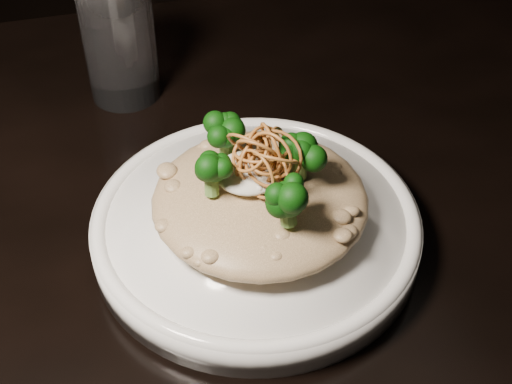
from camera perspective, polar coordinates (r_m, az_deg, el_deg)
table at (r=0.68m, az=-8.61°, el=-8.05°), size 1.10×0.80×0.75m
plate at (r=0.59m, az=0.00°, el=-2.93°), size 0.27×0.27×0.03m
risotto at (r=0.57m, az=0.32°, el=-0.59°), size 0.17×0.17×0.04m
broccoli at (r=0.54m, az=-0.02°, el=2.22°), size 0.12×0.12×0.04m
cheese at (r=0.55m, az=-0.62°, el=1.56°), size 0.05×0.05×0.01m
shallots at (r=0.53m, az=0.73°, el=3.09°), size 0.05×0.05×0.03m
drinking_glass at (r=0.75m, az=-10.87°, el=11.82°), size 0.09×0.09×0.13m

